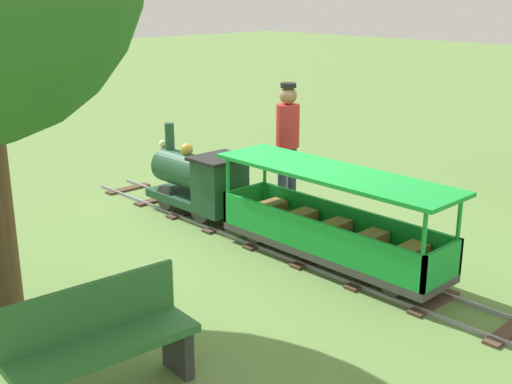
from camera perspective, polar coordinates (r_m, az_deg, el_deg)
ground_plane at (r=7.55m, az=0.13°, el=-4.04°), size 60.00×60.00×0.00m
track at (r=7.42m, az=1.07°, el=-4.27°), size 0.67×6.40×0.04m
locomotive at (r=8.14m, az=-4.99°, el=1.10°), size 0.63×1.45×1.08m
passenger_car at (r=6.71m, az=6.52°, el=-3.03°), size 0.73×2.70×0.97m
conductor_person at (r=8.44m, az=2.77°, el=4.99°), size 0.30×0.30×1.62m
park_bench at (r=4.69m, az=-13.28°, el=-12.75°), size 1.33×0.50×0.82m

